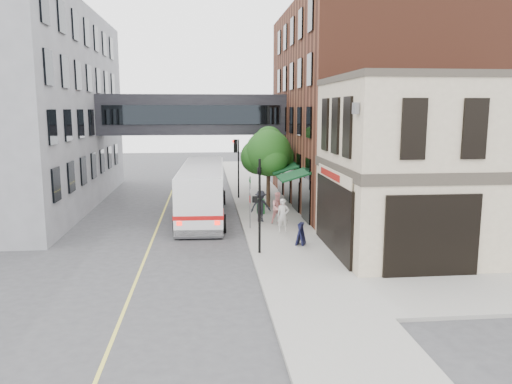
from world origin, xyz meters
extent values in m
plane|color=#38383A|center=(0.00, 0.00, 0.00)|extent=(120.00, 120.00, 0.00)
cube|color=gray|center=(2.00, 14.00, 0.07)|extent=(4.00, 60.00, 0.15)
cube|color=tan|center=(9.00, 2.00, 4.08)|extent=(10.00, 8.00, 8.15)
cube|color=#38332B|center=(9.00, 2.00, 4.15)|extent=(10.12, 8.12, 0.50)
cube|color=#38332B|center=(9.00, 2.00, 8.30)|extent=(10.12, 8.12, 0.30)
cube|color=black|center=(3.94, 2.00, 1.85)|extent=(0.14, 6.40, 3.40)
cube|color=black|center=(3.90, 2.00, 1.85)|extent=(0.04, 5.90, 3.00)
cube|color=maroon|center=(3.88, 2.60, 3.80)|extent=(0.03, 3.60, 0.32)
cube|color=#5A2B1C|center=(10.00, 15.00, 7.00)|extent=(12.00, 18.00, 14.00)
cube|color=#0B3317|center=(3.14, 13.75, 3.00)|extent=(1.80, 13.00, 0.40)
cube|color=black|center=(-3.00, 18.00, 6.50)|extent=(14.00, 3.00, 3.00)
cube|color=black|center=(-3.00, 16.45, 6.50)|extent=(13.00, 0.08, 1.40)
cube|color=black|center=(-3.00, 19.55, 6.50)|extent=(13.00, 0.08, 1.40)
cylinder|color=black|center=(0.40, 2.00, 2.40)|extent=(0.12, 0.12, 4.50)
cube|color=black|center=(0.18, 2.00, 2.75)|extent=(0.25, 0.22, 0.30)
imported|color=black|center=(0.40, 2.00, 4.25)|extent=(0.20, 0.16, 1.00)
cylinder|color=black|center=(0.40, 17.00, 2.40)|extent=(0.12, 0.12, 4.50)
cube|color=black|center=(0.18, 17.00, 2.75)|extent=(0.25, 0.22, 0.30)
cube|color=black|center=(0.18, 17.00, 4.15)|extent=(0.28, 0.28, 1.00)
sphere|color=#FF0C05|center=(0.02, 17.00, 4.50)|extent=(0.18, 0.18, 0.18)
cylinder|color=gray|center=(0.40, 7.00, 1.65)|extent=(0.08, 0.08, 3.00)
cube|color=white|center=(0.38, 7.00, 2.35)|extent=(0.03, 0.75, 0.22)
cube|color=#0C591E|center=(0.38, 7.00, 2.90)|extent=(0.03, 0.70, 0.18)
cube|color=#B20C0C|center=(0.38, 7.00, 1.85)|extent=(0.03, 0.30, 0.40)
cylinder|color=#382619|center=(2.20, 13.00, 1.55)|extent=(0.28, 0.28, 2.80)
sphere|color=#144C17|center=(2.20, 13.00, 3.95)|extent=(3.20, 3.20, 3.20)
sphere|color=#144C17|center=(3.00, 13.50, 3.55)|extent=(2.20, 2.20, 2.20)
sphere|color=#144C17|center=(1.50, 13.30, 3.65)|extent=(2.40, 2.40, 2.40)
sphere|color=#144C17|center=(2.30, 13.60, 4.75)|extent=(2.00, 2.00, 2.00)
cube|color=#D8CC4C|center=(-5.00, 10.00, 0.01)|extent=(0.12, 40.00, 0.01)
cube|color=white|center=(-2.32, 11.15, 1.74)|extent=(3.06, 12.22, 3.06)
cube|color=black|center=(-2.32, 11.15, 2.27)|extent=(3.12, 12.01, 1.11)
cube|color=#B20C0C|center=(-2.32, 11.15, 1.21)|extent=(3.13, 12.24, 0.23)
cylinder|color=black|center=(-3.80, 6.77, 0.53)|extent=(0.35, 1.07, 1.06)
cylinder|color=black|center=(-1.16, 6.67, 0.53)|extent=(0.35, 1.07, 1.06)
cylinder|color=black|center=(-3.50, 15.20, 0.53)|extent=(0.35, 1.07, 1.06)
cylinder|color=black|center=(-0.86, 15.11, 0.53)|extent=(0.35, 1.07, 1.06)
imported|color=silver|center=(2.13, 5.91, 1.09)|extent=(0.70, 0.48, 1.87)
imported|color=pink|center=(2.18, 8.02, 1.10)|extent=(1.04, 0.88, 1.89)
imported|color=black|center=(1.18, 8.61, 1.11)|extent=(1.34, 0.92, 1.92)
cube|color=#155D21|center=(1.45, 10.99, 0.63)|extent=(0.49, 0.44, 0.95)
cube|color=black|center=(2.62, 3.23, 0.71)|extent=(0.63, 0.73, 1.11)
camera|label=1|loc=(-2.09, -20.86, 6.92)|focal=35.00mm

